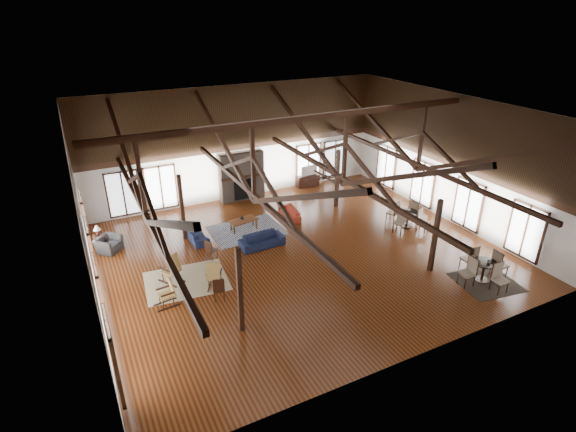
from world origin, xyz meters
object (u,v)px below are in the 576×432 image
sofa_orange (289,213)px  cafe_table_far (408,216)px  tv_console (307,180)px  armchair (109,244)px  coffee_table (243,221)px  cafe_table_near (484,268)px  sofa_navy_front (262,240)px  sofa_navy_left (197,235)px

sofa_orange → cafe_table_far: size_ratio=0.81×
sofa_orange → tv_console: size_ratio=1.30×
armchair → coffee_table: bearing=-53.3°
coffee_table → cafe_table_near: bearing=-61.5°
sofa_navy_front → coffee_table: 1.89m
cafe_table_near → cafe_table_far: size_ratio=1.02×
sofa_navy_left → cafe_table_near: cafe_table_near is taller
sofa_orange → tv_console: tv_console is taller
sofa_navy_left → cafe_table_far: bearing=-110.7°
cafe_table_far → armchair: bearing=163.3°
coffee_table → sofa_navy_left: bearing=169.9°
armchair → cafe_table_far: bearing=-63.3°
cafe_table_near → cafe_table_far: bearing=84.5°
cafe_table_near → cafe_table_far: 4.94m
cafe_table_far → sofa_orange: bearing=143.3°
sofa_orange → tv_console: 4.44m
sofa_navy_left → armchair: 3.71m
sofa_navy_front → tv_console: 7.58m
sofa_orange → cafe_table_near: 9.24m
sofa_navy_left → armchair: (-3.64, 0.71, 0.06)m
sofa_orange → armchair: armchair is taller
sofa_orange → tv_console: bearing=147.7°
sofa_navy_front → sofa_navy_left: 3.02m
armchair → cafe_table_near: cafe_table_near is taller
sofa_navy_front → sofa_orange: size_ratio=1.15×
sofa_navy_left → tv_console: size_ratio=1.31×
cafe_table_near → tv_console: (-1.20, 11.68, -0.23)m
sofa_navy_front → coffee_table: size_ratio=1.38×
sofa_navy_front → armchair: size_ratio=2.02×
coffee_table → armchair: bearing=162.8°
sofa_navy_left → armchair: size_ratio=1.77×
cafe_table_near → sofa_orange: bearing=116.1°
sofa_navy_left → tv_console: tv_console is taller
sofa_orange → cafe_table_near: cafe_table_near is taller
sofa_orange → sofa_navy_left: bearing=-79.6°
cafe_table_far → sofa_navy_left: bearing=161.1°
coffee_table → cafe_table_far: (7.04, -3.19, 0.10)m
sofa_navy_front → sofa_orange: (2.39, 2.07, -0.04)m
coffee_table → cafe_table_near: (6.56, -8.11, 0.11)m
armchair → cafe_table_far: cafe_table_far is taller
armchair → tv_console: size_ratio=0.74×
sofa_orange → sofa_navy_front: bearing=-41.1°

